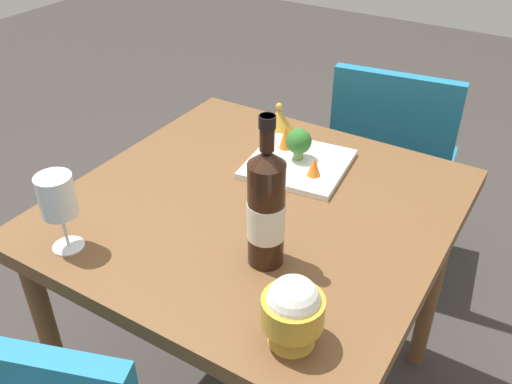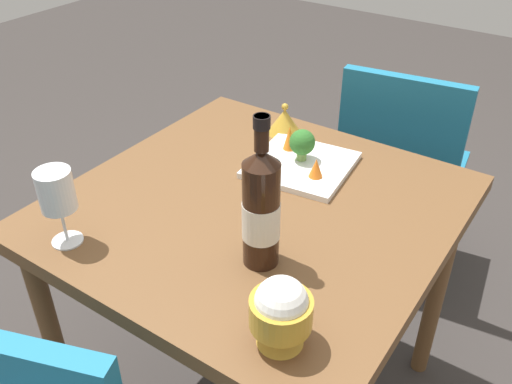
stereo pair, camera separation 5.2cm
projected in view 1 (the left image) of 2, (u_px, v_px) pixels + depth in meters
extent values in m
cube|color=brown|center=(256.00, 209.00, 1.36)|extent=(0.89, 0.89, 0.04)
cylinder|color=brown|center=(433.00, 284.00, 1.66)|extent=(0.05, 0.05, 0.68)
cylinder|color=brown|center=(221.00, 206.00, 2.00)|extent=(0.05, 0.05, 0.68)
cylinder|color=brown|center=(53.00, 350.00, 1.45)|extent=(0.05, 0.05, 0.68)
cube|color=teal|center=(394.00, 163.00, 2.05)|extent=(0.45, 0.45, 0.02)
cube|color=teal|center=(391.00, 133.00, 1.80)|extent=(0.40, 0.09, 0.40)
cylinder|color=black|center=(356.00, 181.00, 2.37)|extent=(0.03, 0.03, 0.43)
cylinder|color=black|center=(438.00, 200.00, 2.25)|extent=(0.03, 0.03, 0.43)
cylinder|color=black|center=(331.00, 226.00, 2.11)|extent=(0.03, 0.03, 0.43)
cylinder|color=black|center=(423.00, 249.00, 1.99)|extent=(0.03, 0.03, 0.43)
cylinder|color=black|center=(266.00, 215.00, 1.10)|extent=(0.08, 0.08, 0.23)
cone|color=black|center=(267.00, 157.00, 1.03)|extent=(0.08, 0.08, 0.03)
cylinder|color=black|center=(267.00, 133.00, 1.00)|extent=(0.03, 0.03, 0.07)
cylinder|color=black|center=(267.00, 122.00, 0.99)|extent=(0.03, 0.03, 0.02)
cylinder|color=silver|center=(266.00, 220.00, 1.11)|extent=(0.08, 0.08, 0.08)
cylinder|color=white|center=(69.00, 246.00, 1.20)|extent=(0.07, 0.07, 0.00)
cylinder|color=white|center=(65.00, 230.00, 1.18)|extent=(0.01, 0.01, 0.08)
cylinder|color=white|center=(57.00, 195.00, 1.13)|extent=(0.08, 0.08, 0.09)
cone|color=gold|center=(292.00, 332.00, 0.98)|extent=(0.08, 0.08, 0.04)
cylinder|color=gold|center=(293.00, 311.00, 0.95)|extent=(0.11, 0.11, 0.05)
sphere|color=white|center=(293.00, 302.00, 0.94)|extent=(0.09, 0.09, 0.09)
cone|color=gold|center=(279.00, 121.00, 1.63)|extent=(0.10, 0.10, 0.07)
sphere|color=gold|center=(279.00, 106.00, 1.60)|extent=(0.02, 0.02, 0.02)
cube|color=white|center=(298.00, 164.00, 1.48)|extent=(0.28, 0.28, 0.02)
cylinder|color=#729E4C|center=(299.00, 154.00, 1.48)|extent=(0.03, 0.03, 0.03)
sphere|color=#2D6B28|center=(299.00, 141.00, 1.46)|extent=(0.07, 0.07, 0.07)
cone|color=orange|center=(314.00, 166.00, 1.40)|extent=(0.04, 0.04, 0.05)
cone|color=orange|center=(285.00, 137.00, 1.52)|extent=(0.03, 0.03, 0.07)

